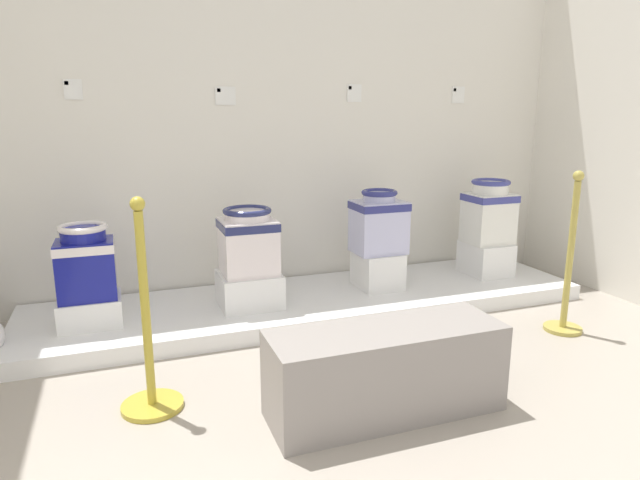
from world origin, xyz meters
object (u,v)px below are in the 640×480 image
object	(u,v)px
antique_toilet_slender_white	(248,239)
antique_toilet_squat_floral	(379,221)
info_placard_second	(225,96)
info_placard_first	(73,89)
plinth_block_broad_patterned	(91,311)
plinth_block_slender_white	(249,289)
antique_toilet_broad_patterned	(86,260)
info_placard_third	(354,93)
museum_bench	(386,371)
plinth_block_leftmost	(486,258)
stanchion_post_near_right	(568,280)
stanchion_post_near_left	(149,354)
plinth_block_squat_floral	(378,269)
antique_toilet_leftmost	(489,210)
info_placard_fourth	(458,95)

from	to	relation	value
antique_toilet_slender_white	antique_toilet_squat_floral	xyz separation A→B (m)	(0.94, 0.06, 0.04)
info_placard_second	info_placard_first	bearing A→B (deg)	-180.00
plinth_block_broad_patterned	plinth_block_slender_white	world-z (taller)	plinth_block_slender_white
antique_toilet_broad_patterned	info_placard_first	distance (m)	1.10
antique_toilet_slender_white	info_placard_third	bearing A→B (deg)	28.85
museum_bench	info_placard_third	bearing A→B (deg)	71.01
plinth_block_broad_patterned	plinth_block_leftmost	world-z (taller)	plinth_block_leftmost
stanchion_post_near_right	plinth_block_broad_patterned	bearing A→B (deg)	163.00
antique_toilet_broad_patterned	info_placard_third	size ratio (longest dim) A/B	3.46
museum_bench	antique_toilet_broad_patterned	bearing A→B (deg)	133.84
info_placard_third	antique_toilet_squat_floral	bearing A→B (deg)	-89.92
info_placard_first	info_placard_third	bearing A→B (deg)	0.00
antique_toilet_broad_patterned	plinth_block_slender_white	world-z (taller)	antique_toilet_broad_patterned
plinth_block_broad_patterned	info_placard_second	world-z (taller)	info_placard_second
stanchion_post_near_left	museum_bench	bearing A→B (deg)	-21.89
plinth_block_squat_floral	info_placard_second	xyz separation A→B (m)	(-0.95, 0.46, 1.20)
plinth_block_squat_floral	antique_toilet_leftmost	distance (m)	1.00
plinth_block_broad_patterned	info_placard_second	bearing A→B (deg)	29.19
plinth_block_broad_patterned	museum_bench	xyz separation A→B (m)	(1.26, -1.31, 0.01)
info_placard_first	plinth_block_squat_floral	bearing A→B (deg)	-13.46
plinth_block_slender_white	info_placard_fourth	size ratio (longest dim) A/B	2.98
antique_toilet_slender_white	info_placard_third	xyz separation A→B (m)	(0.94, 0.52, 0.92)
info_placard_first	info_placard_second	size ratio (longest dim) A/B	0.89
antique_toilet_slender_white	info_placard_first	bearing A→B (deg)	151.57
antique_toilet_slender_white	info_placard_second	world-z (taller)	info_placard_second
antique_toilet_broad_patterned	stanchion_post_near_left	size ratio (longest dim) A/B	0.44
plinth_block_leftmost	plinth_block_broad_patterned	bearing A→B (deg)	-178.34
plinth_block_broad_patterned	plinth_block_squat_floral	distance (m)	1.90
plinth_block_leftmost	antique_toilet_squat_floral	bearing A→B (deg)	-179.23
antique_toilet_leftmost	stanchion_post_near_right	size ratio (longest dim) A/B	0.49
antique_toilet_slender_white	info_placard_second	bearing A→B (deg)	91.24
antique_toilet_squat_floral	info_placard_first	distance (m)	2.15
plinth_block_leftmost	info_placard_third	size ratio (longest dim) A/B	2.71
info_placard_first	antique_toilet_squat_floral	bearing A→B (deg)	-13.46
antique_toilet_leftmost	info_placard_third	world-z (taller)	info_placard_third
antique_toilet_broad_patterned	antique_toilet_squat_floral	distance (m)	1.90
antique_toilet_squat_floral	plinth_block_slender_white	bearing A→B (deg)	-176.11
antique_toilet_leftmost	museum_bench	bearing A→B (deg)	-138.21
stanchion_post_near_left	antique_toilet_squat_floral	bearing A→B (deg)	31.46
plinth_block_broad_patterned	info_placard_third	world-z (taller)	info_placard_third
info_placard_third	info_placard_second	bearing A→B (deg)	180.00
info_placard_first	plinth_block_broad_patterned	bearing A→B (deg)	-88.98
museum_bench	plinth_block_slender_white	bearing A→B (deg)	103.25
plinth_block_leftmost	info_placard_first	size ratio (longest dim) A/B	2.76
plinth_block_squat_floral	museum_bench	distance (m)	1.52
antique_toilet_leftmost	museum_bench	distance (m)	2.13
info_placard_first	info_placard_second	xyz separation A→B (m)	(0.95, 0.00, -0.03)
plinth_block_leftmost	antique_toilet_leftmost	size ratio (longest dim) A/B	0.71
plinth_block_broad_patterned	antique_toilet_slender_white	bearing A→B (deg)	0.30
plinth_block_slender_white	stanchion_post_near_right	size ratio (longest dim) A/B	0.39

